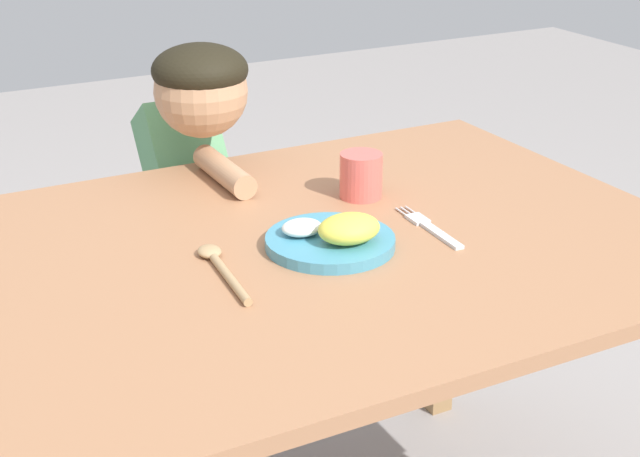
{
  "coord_description": "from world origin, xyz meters",
  "views": [
    {
      "loc": [
        -0.67,
        -1.27,
        1.35
      ],
      "look_at": [
        -0.0,
        -0.0,
        0.74
      ],
      "focal_mm": 53.47,
      "sensor_mm": 36.0,
      "label": 1
    }
  ],
  "objects_px": {
    "drinking_cup": "(361,175)",
    "fork": "(430,228)",
    "spoon": "(220,266)",
    "person": "(192,216)",
    "plate": "(334,237)"
  },
  "relations": [
    {
      "from": "drinking_cup",
      "to": "plate",
      "type": "bearing_deg",
      "value": -130.54
    },
    {
      "from": "fork",
      "to": "drinking_cup",
      "type": "bearing_deg",
      "value": 11.46
    },
    {
      "from": "person",
      "to": "fork",
      "type": "bearing_deg",
      "value": 111.28
    },
    {
      "from": "plate",
      "to": "drinking_cup",
      "type": "xyz_separation_m",
      "value": [
        0.15,
        0.18,
        0.02
      ]
    },
    {
      "from": "fork",
      "to": "spoon",
      "type": "distance_m",
      "value": 0.38
    },
    {
      "from": "drinking_cup",
      "to": "fork",
      "type": "bearing_deg",
      "value": -81.55
    },
    {
      "from": "spoon",
      "to": "drinking_cup",
      "type": "height_order",
      "value": "drinking_cup"
    },
    {
      "from": "fork",
      "to": "spoon",
      "type": "bearing_deg",
      "value": 90.23
    },
    {
      "from": "spoon",
      "to": "plate",
      "type": "bearing_deg",
      "value": -88.55
    },
    {
      "from": "plate",
      "to": "fork",
      "type": "height_order",
      "value": "plate"
    },
    {
      "from": "spoon",
      "to": "person",
      "type": "height_order",
      "value": "person"
    },
    {
      "from": "spoon",
      "to": "fork",
      "type": "bearing_deg",
      "value": -87.99
    },
    {
      "from": "person",
      "to": "drinking_cup",
      "type": "bearing_deg",
      "value": 116.92
    },
    {
      "from": "spoon",
      "to": "drinking_cup",
      "type": "bearing_deg",
      "value": -59.23
    },
    {
      "from": "fork",
      "to": "drinking_cup",
      "type": "height_order",
      "value": "drinking_cup"
    }
  ]
}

